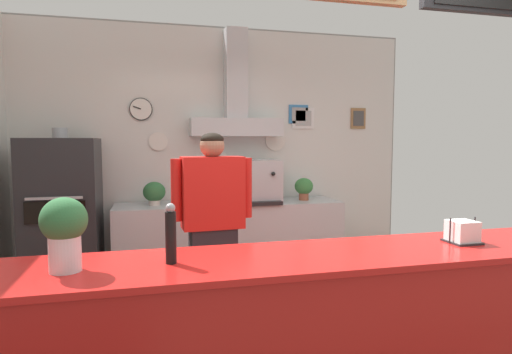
{
  "coord_description": "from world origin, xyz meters",
  "views": [
    {
      "loc": [
        -0.79,
        -2.35,
        1.56
      ],
      "look_at": [
        -0.01,
        0.78,
        1.29
      ],
      "focal_mm": 30.02,
      "sensor_mm": 36.0,
      "label": 1
    }
  ],
  "objects_px": {
    "pizza_oven": "(63,219)",
    "napkin_holder": "(462,232)",
    "potted_thyme": "(226,189)",
    "espresso_machine": "(252,181)",
    "potted_oregano": "(154,193)",
    "shop_worker": "(213,233)",
    "basil_vase": "(64,232)",
    "potted_rosemary": "(304,187)",
    "pepper_grinder": "(171,234)"
  },
  "relations": [
    {
      "from": "pizza_oven",
      "to": "napkin_holder",
      "type": "xyz_separation_m",
      "value": [
        2.48,
        -2.52,
        0.27
      ]
    },
    {
      "from": "pizza_oven",
      "to": "potted_thyme",
      "type": "bearing_deg",
      "value": 4.89
    },
    {
      "from": "espresso_machine",
      "to": "potted_oregano",
      "type": "height_order",
      "value": "espresso_machine"
    },
    {
      "from": "pizza_oven",
      "to": "shop_worker",
      "type": "xyz_separation_m",
      "value": [
        1.29,
        -1.28,
        0.07
      ]
    },
    {
      "from": "pizza_oven",
      "to": "shop_worker",
      "type": "bearing_deg",
      "value": -44.89
    },
    {
      "from": "shop_worker",
      "to": "potted_oregano",
      "type": "relative_size",
      "value": 6.52
    },
    {
      "from": "potted_oregano",
      "to": "basil_vase",
      "type": "bearing_deg",
      "value": -98.48
    },
    {
      "from": "basil_vase",
      "to": "shop_worker",
      "type": "bearing_deg",
      "value": 57.24
    },
    {
      "from": "potted_thyme",
      "to": "basil_vase",
      "type": "height_order",
      "value": "basil_vase"
    },
    {
      "from": "potted_rosemary",
      "to": "basil_vase",
      "type": "height_order",
      "value": "basil_vase"
    },
    {
      "from": "potted_thyme",
      "to": "basil_vase",
      "type": "distance_m",
      "value": 2.93
    },
    {
      "from": "potted_oregano",
      "to": "pepper_grinder",
      "type": "height_order",
      "value": "pepper_grinder"
    },
    {
      "from": "espresso_machine",
      "to": "potted_oregano",
      "type": "bearing_deg",
      "value": 178.34
    },
    {
      "from": "potted_thyme",
      "to": "pepper_grinder",
      "type": "distance_m",
      "value": 2.77
    },
    {
      "from": "espresso_machine",
      "to": "potted_thyme",
      "type": "relative_size",
      "value": 2.38
    },
    {
      "from": "potted_rosemary",
      "to": "basil_vase",
      "type": "bearing_deg",
      "value": -127.78
    },
    {
      "from": "pizza_oven",
      "to": "basil_vase",
      "type": "relative_size",
      "value": 5.31
    },
    {
      "from": "espresso_machine",
      "to": "potted_thyme",
      "type": "bearing_deg",
      "value": 171.63
    },
    {
      "from": "basil_vase",
      "to": "napkin_holder",
      "type": "relative_size",
      "value": 1.94
    },
    {
      "from": "shop_worker",
      "to": "espresso_machine",
      "type": "height_order",
      "value": "shop_worker"
    },
    {
      "from": "potted_oregano",
      "to": "basil_vase",
      "type": "distance_m",
      "value": 2.71
    },
    {
      "from": "shop_worker",
      "to": "potted_thyme",
      "type": "height_order",
      "value": "shop_worker"
    },
    {
      "from": "napkin_holder",
      "to": "shop_worker",
      "type": "bearing_deg",
      "value": 133.93
    },
    {
      "from": "shop_worker",
      "to": "potted_rosemary",
      "type": "bearing_deg",
      "value": -135.19
    },
    {
      "from": "pepper_grinder",
      "to": "espresso_machine",
      "type": "bearing_deg",
      "value": 69.05
    },
    {
      "from": "shop_worker",
      "to": "basil_vase",
      "type": "xyz_separation_m",
      "value": [
        -0.81,
        -1.26,
        0.31
      ]
    },
    {
      "from": "shop_worker",
      "to": "potted_rosemary",
      "type": "distance_m",
      "value": 1.89
    },
    {
      "from": "potted_thyme",
      "to": "pizza_oven",
      "type": "bearing_deg",
      "value": -175.11
    },
    {
      "from": "potted_oregano",
      "to": "potted_rosemary",
      "type": "bearing_deg",
      "value": -0.29
    },
    {
      "from": "pizza_oven",
      "to": "potted_oregano",
      "type": "height_order",
      "value": "pizza_oven"
    },
    {
      "from": "pizza_oven",
      "to": "pepper_grinder",
      "type": "distance_m",
      "value": 2.72
    },
    {
      "from": "shop_worker",
      "to": "napkin_holder",
      "type": "xyz_separation_m",
      "value": [
        1.19,
        -1.23,
        0.2
      ]
    },
    {
      "from": "basil_vase",
      "to": "napkin_holder",
      "type": "distance_m",
      "value": 2.01
    },
    {
      "from": "pepper_grinder",
      "to": "potted_rosemary",
      "type": "bearing_deg",
      "value": 58.53
    },
    {
      "from": "potted_rosemary",
      "to": "basil_vase",
      "type": "distance_m",
      "value": 3.38
    },
    {
      "from": "potted_oregano",
      "to": "basil_vase",
      "type": "xyz_separation_m",
      "value": [
        -0.4,
        -2.68,
        0.16
      ]
    },
    {
      "from": "pepper_grinder",
      "to": "shop_worker",
      "type": "bearing_deg",
      "value": 73.51
    },
    {
      "from": "espresso_machine",
      "to": "napkin_holder",
      "type": "xyz_separation_m",
      "value": [
        0.55,
        -2.62,
        -0.05
      ]
    },
    {
      "from": "shop_worker",
      "to": "potted_rosemary",
      "type": "height_order",
      "value": "shop_worker"
    },
    {
      "from": "shop_worker",
      "to": "basil_vase",
      "type": "height_order",
      "value": "shop_worker"
    },
    {
      "from": "shop_worker",
      "to": "potted_rosemary",
      "type": "xyz_separation_m",
      "value": [
        1.26,
        1.4,
        0.17
      ]
    },
    {
      "from": "espresso_machine",
      "to": "napkin_holder",
      "type": "bearing_deg",
      "value": -78.12
    },
    {
      "from": "basil_vase",
      "to": "pizza_oven",
      "type": "bearing_deg",
      "value": 100.58
    },
    {
      "from": "shop_worker",
      "to": "espresso_machine",
      "type": "bearing_deg",
      "value": -118.18
    },
    {
      "from": "potted_rosemary",
      "to": "napkin_holder",
      "type": "distance_m",
      "value": 2.64
    },
    {
      "from": "potted_oregano",
      "to": "pizza_oven",
      "type": "bearing_deg",
      "value": -171.54
    },
    {
      "from": "espresso_machine",
      "to": "potted_oregano",
      "type": "distance_m",
      "value": 1.06
    },
    {
      "from": "espresso_machine",
      "to": "napkin_holder",
      "type": "distance_m",
      "value": 2.67
    },
    {
      "from": "potted_oregano",
      "to": "potted_rosemary",
      "type": "relative_size",
      "value": 0.98
    },
    {
      "from": "napkin_holder",
      "to": "pizza_oven",
      "type": "bearing_deg",
      "value": 134.54
    }
  ]
}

